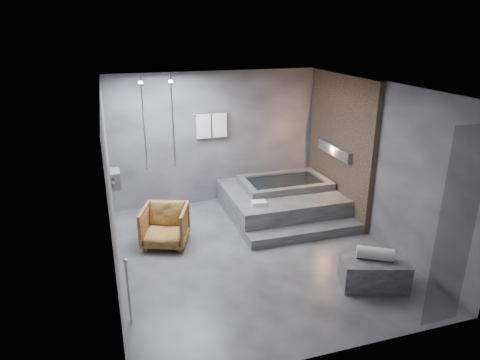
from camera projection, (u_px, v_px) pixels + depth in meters
name	position (u px, v px, depth m)	size (l,w,h in m)	color
room	(275.00, 150.00, 7.03)	(5.00, 5.04, 2.82)	#2E2E31
tub_deck	(281.00, 201.00, 8.80)	(2.20, 2.00, 0.50)	#333336
tub_step	(305.00, 233.00, 7.80)	(2.20, 0.36, 0.18)	#333336
concrete_bench	(374.00, 273.00, 6.32)	(0.95, 0.52, 0.43)	#353537
driftwood_chair	(165.00, 226.00, 7.48)	(0.76, 0.78, 0.71)	#4C3013
rolled_towel	(375.00, 253.00, 6.24)	(0.19, 0.19, 0.52)	silver
deck_towel	(259.00, 203.00, 7.97)	(0.27, 0.20, 0.07)	silver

